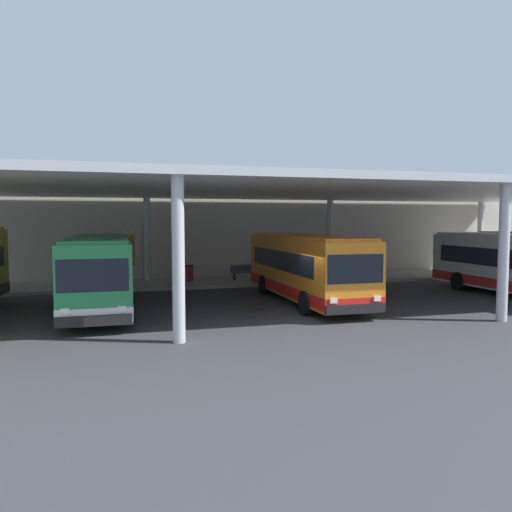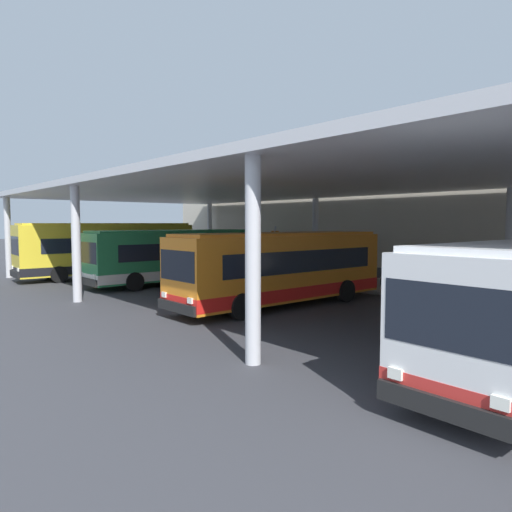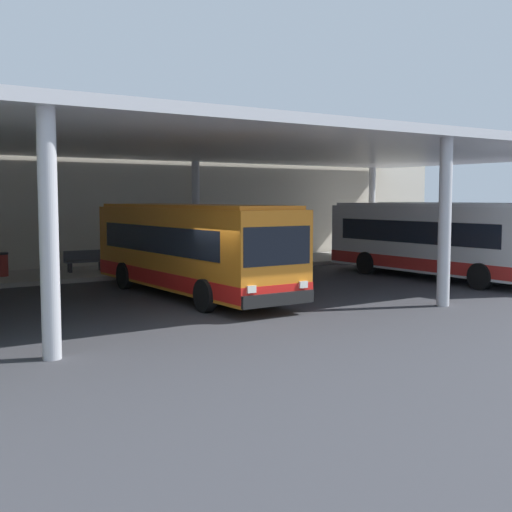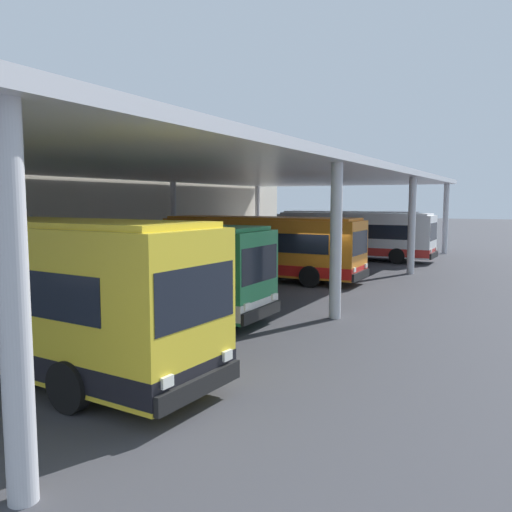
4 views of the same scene
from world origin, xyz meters
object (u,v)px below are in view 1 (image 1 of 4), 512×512
object	(u,v)px
bus_middle_bay	(305,267)
banner_sign	(128,254)
trash_bin	(189,273)
bus_second_bay	(99,272)
bench_waiting	(245,272)

from	to	relation	value
bus_middle_bay	banner_sign	distance (m)	10.66
trash_bin	bus_second_bay	bearing A→B (deg)	-122.79
bus_second_bay	banner_sign	size ratio (longest dim) A/B	3.29
trash_bin	bus_middle_bay	bearing A→B (deg)	-61.68
trash_bin	banner_sign	size ratio (longest dim) A/B	0.31
bus_second_bay	bus_middle_bay	bearing A→B (deg)	-2.04
bench_waiting	banner_sign	world-z (taller)	banner_sign
bench_waiting	trash_bin	distance (m)	3.45
bench_waiting	banner_sign	size ratio (longest dim) A/B	0.56
bus_middle_bay	bench_waiting	xyz separation A→B (m)	(-0.91, 7.94, -0.99)
bus_second_bay	bench_waiting	xyz separation A→B (m)	(8.45, 7.61, -0.99)
bus_middle_bay	trash_bin	world-z (taller)	bus_middle_bay
bus_second_bay	bus_middle_bay	size ratio (longest dim) A/B	1.00
bus_middle_bay	trash_bin	bearing A→B (deg)	118.32
banner_sign	bus_middle_bay	bearing A→B (deg)	-41.52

